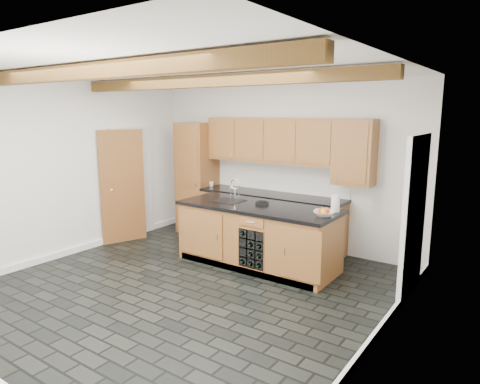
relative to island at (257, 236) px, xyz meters
The scene contains 10 objects.
ground 1.40m from the island, 103.45° to the right, with size 5.00×5.00×0.00m, color black.
room_shell 1.36m from the island, 117.49° to the right, with size 5.01×5.00×5.00m.
back_cabinetry 1.28m from the island, 125.62° to the left, with size 3.65×0.62×2.20m.
island is the anchor object (origin of this frame).
faucet 0.75m from the island, behind, with size 0.45×0.40×0.34m.
kitchen_scale 0.50m from the island, 86.91° to the left, with size 0.21×0.17×0.06m.
fruit_bowl 1.18m from the island, ahead, with size 0.28×0.28×0.07m, color silver.
fruit_cluster 1.20m from the island, ahead, with size 0.16×0.17×0.07m.
paper_towel 1.28m from the island, 14.67° to the left, with size 0.12×0.12×0.23m, color white.
mug 1.91m from the island, 150.68° to the left, with size 0.09×0.09×0.08m, color white.
Camera 1 is at (3.65, -3.95, 2.31)m, focal length 32.00 mm.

